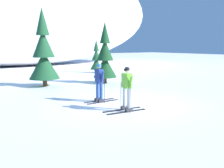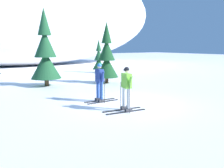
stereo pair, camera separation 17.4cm
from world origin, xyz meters
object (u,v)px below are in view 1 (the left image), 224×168
object	(u,v)px
skier_navy_jacket	(99,82)
pine_tree_center_left	(44,54)
skier_lime_jacket	(127,88)
pine_tree_far_right	(96,59)
pine_tree_center_right	(105,58)

from	to	relation	value
skier_navy_jacket	pine_tree_center_left	xyz separation A→B (m)	(-0.70, 5.54, 1.12)
skier_navy_jacket	pine_tree_center_left	distance (m)	5.69
skier_lime_jacket	pine_tree_far_right	distance (m)	13.48
skier_lime_jacket	pine_tree_center_right	world-z (taller)	pine_tree_center_right
pine_tree_far_right	pine_tree_center_left	bearing A→B (deg)	-144.42
skier_lime_jacket	pine_tree_center_right	bearing A→B (deg)	64.19
skier_lime_jacket	pine_tree_center_left	world-z (taller)	pine_tree_center_left
skier_lime_jacket	pine_tree_far_right	size ratio (longest dim) A/B	0.56
pine_tree_center_right	pine_tree_far_right	distance (m)	6.45
pine_tree_center_left	pine_tree_center_right	size ratio (longest dim) A/B	1.18
skier_lime_jacket	pine_tree_center_left	distance (m)	7.55
skier_lime_jacket	pine_tree_center_left	xyz separation A→B (m)	(-0.79, 7.43, 1.12)
skier_navy_jacket	pine_tree_center_left	size ratio (longest dim) A/B	0.36
skier_navy_jacket	pine_tree_far_right	size ratio (longest dim) A/B	0.56
skier_navy_jacket	pine_tree_center_left	world-z (taller)	pine_tree_center_left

